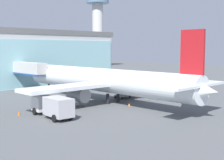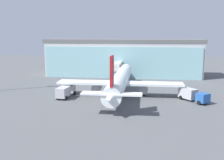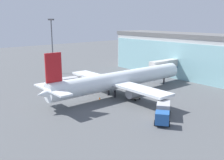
{
  "view_description": "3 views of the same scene",
  "coord_description": "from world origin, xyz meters",
  "views": [
    {
      "loc": [
        -34.53,
        -26.32,
        8.57
      ],
      "look_at": [
        3.54,
        9.59,
        3.2
      ],
      "focal_mm": 50.0,
      "sensor_mm": 36.0,
      "label": 1
    },
    {
      "loc": [
        4.04,
        -53.34,
        14.7
      ],
      "look_at": [
        -1.36,
        8.8,
        3.59
      ],
      "focal_mm": 42.0,
      "sensor_mm": 36.0,
      "label": 2
    },
    {
      "loc": [
        42.53,
        -30.66,
        16.72
      ],
      "look_at": [
        -0.24,
        7.37,
        3.48
      ],
      "focal_mm": 42.0,
      "sensor_mm": 36.0,
      "label": 3
    }
  ],
  "objects": [
    {
      "name": "ground",
      "position": [
        0.0,
        0.0,
        0.0
      ],
      "size": [
        240.0,
        240.0,
        0.0
      ],
      "primitive_type": "plane",
      "color": "#545659"
    },
    {
      "name": "safety_cone_nose",
      "position": [
        0.49,
        3.19,
        0.28
      ],
      "size": [
        0.36,
        0.36,
        0.55
      ],
      "primitive_type": "cone",
      "color": "orange",
      "rests_on": "ground"
    },
    {
      "name": "airplane",
      "position": [
        0.62,
        8.73,
        3.42
      ],
      "size": [
        29.77,
        39.89,
        10.83
      ],
      "rotation": [
        0.0,
        0.0,
        1.53
      ],
      "color": "white",
      "rests_on": "ground"
    },
    {
      "name": "catering_truck",
      "position": [
        -11.92,
        5.05,
        1.47
      ],
      "size": [
        3.27,
        7.52,
        2.65
      ],
      "rotation": [
        0.0,
        0.0,
        1.44
      ],
      "color": "silver",
      "rests_on": "ground"
    },
    {
      "name": "fuel_truck",
      "position": [
        16.8,
        3.84,
        1.47
      ],
      "size": [
        6.01,
        7.23,
        2.65
      ],
      "rotation": [
        0.0,
        0.0,
        5.33
      ],
      "color": "#2659A5",
      "rests_on": "ground"
    },
    {
      "name": "terminal_building",
      "position": [
        -0.01,
        38.26,
        6.38
      ],
      "size": [
        54.37,
        15.13,
        12.76
      ],
      "rotation": [
        0.0,
        0.0,
        -0.05
      ],
      "color": "#BCBCBC",
      "rests_on": "ground"
    },
    {
      "name": "jet_bridge",
      "position": [
        -1.19,
        28.48,
        4.39
      ],
      "size": [
        2.81,
        11.75,
        5.77
      ],
      "rotation": [
        0.0,
        0.0,
        1.52
      ],
      "color": "beige",
      "rests_on": "ground"
    },
    {
      "name": "baggage_cart",
      "position": [
        5.23,
        8.69,
        0.5
      ],
      "size": [
        2.91,
        1.8,
        1.5
      ],
      "rotation": [
        0.0,
        0.0,
        0.07
      ],
      "color": "#9E998C",
      "rests_on": "ground"
    },
    {
      "name": "safety_cone_wingtip",
      "position": [
        -14.16,
        9.31,
        0.28
      ],
      "size": [
        0.36,
        0.36,
        0.55
      ],
      "primitive_type": "cone",
      "color": "orange",
      "rests_on": "ground"
    }
  ]
}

